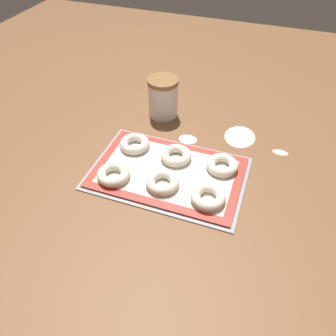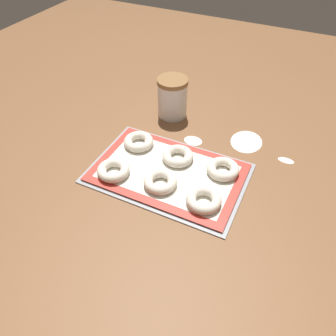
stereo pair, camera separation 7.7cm
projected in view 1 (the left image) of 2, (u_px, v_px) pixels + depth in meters
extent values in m
plane|color=brown|center=(173.00, 178.00, 1.02)|extent=(2.80, 2.80, 0.00)
cube|color=#93969B|center=(168.00, 173.00, 1.03)|extent=(0.48, 0.31, 0.01)
cube|color=red|center=(168.00, 172.00, 1.02)|extent=(0.46, 0.29, 0.00)
cube|color=silver|center=(168.00, 172.00, 1.02)|extent=(0.40, 0.24, 0.00)
torus|color=silver|center=(113.00, 174.00, 0.99)|extent=(0.10, 0.10, 0.03)
torus|color=silver|center=(162.00, 182.00, 0.97)|extent=(0.10, 0.10, 0.03)
torus|color=silver|center=(208.00, 197.00, 0.92)|extent=(0.10, 0.10, 0.03)
torus|color=silver|center=(135.00, 144.00, 1.10)|extent=(0.10, 0.10, 0.03)
torus|color=silver|center=(176.00, 155.00, 1.05)|extent=(0.10, 0.10, 0.03)
torus|color=silver|center=(222.00, 165.00, 1.02)|extent=(0.10, 0.10, 0.03)
cylinder|color=white|center=(163.00, 99.00, 1.22)|extent=(0.11, 0.11, 0.13)
cylinder|color=olive|center=(163.00, 81.00, 1.17)|extent=(0.11, 0.11, 0.02)
ellipsoid|color=white|center=(188.00, 139.00, 1.15)|extent=(0.07, 0.05, 0.00)
ellipsoid|color=white|center=(240.00, 136.00, 1.16)|extent=(0.11, 0.13, 0.00)
ellipsoid|color=white|center=(280.00, 152.00, 1.10)|extent=(0.05, 0.03, 0.00)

